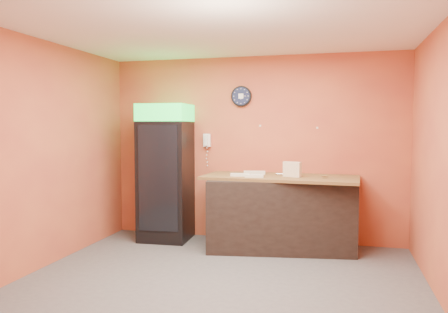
% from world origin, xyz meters
% --- Properties ---
extents(floor, '(4.50, 4.50, 0.00)m').
position_xyz_m(floor, '(0.00, 0.00, 0.00)').
color(floor, '#47474C').
rests_on(floor, ground).
extents(back_wall, '(4.50, 0.02, 2.80)m').
position_xyz_m(back_wall, '(0.00, 2.00, 1.40)').
color(back_wall, '#CA6438').
rests_on(back_wall, floor).
extents(left_wall, '(0.02, 4.00, 2.80)m').
position_xyz_m(left_wall, '(-2.25, 0.00, 1.40)').
color(left_wall, '#CA6438').
rests_on(left_wall, floor).
extents(right_wall, '(0.02, 4.00, 2.80)m').
position_xyz_m(right_wall, '(2.25, 0.00, 1.40)').
color(right_wall, '#CA6438').
rests_on(right_wall, floor).
extents(ceiling, '(4.50, 4.00, 0.02)m').
position_xyz_m(ceiling, '(0.00, 0.00, 2.80)').
color(ceiling, white).
rests_on(ceiling, back_wall).
extents(beverage_cooler, '(0.77, 0.78, 2.07)m').
position_xyz_m(beverage_cooler, '(-1.30, 1.60, 1.01)').
color(beverage_cooler, black).
rests_on(beverage_cooler, floor).
extents(prep_counter, '(2.12, 1.20, 1.00)m').
position_xyz_m(prep_counter, '(0.47, 1.55, 0.50)').
color(prep_counter, black).
rests_on(prep_counter, floor).
extents(wall_clock, '(0.31, 0.06, 0.31)m').
position_xyz_m(wall_clock, '(-0.19, 1.97, 2.20)').
color(wall_clock, black).
rests_on(wall_clock, back_wall).
extents(wall_phone, '(0.11, 0.10, 0.20)m').
position_xyz_m(wall_phone, '(-0.73, 1.95, 1.52)').
color(wall_phone, white).
rests_on(wall_phone, back_wall).
extents(butcher_paper, '(2.20, 1.04, 0.04)m').
position_xyz_m(butcher_paper, '(0.47, 1.55, 1.02)').
color(butcher_paper, brown).
rests_on(butcher_paper, prep_counter).
extents(sub_roll_stack, '(0.26, 0.16, 0.21)m').
position_xyz_m(sub_roll_stack, '(0.64, 1.48, 1.15)').
color(sub_roll_stack, beige).
rests_on(sub_roll_stack, butcher_paper).
extents(wrapped_sandwich_left, '(0.28, 0.13, 0.04)m').
position_xyz_m(wrapped_sandwich_left, '(-0.07, 1.38, 1.06)').
color(wrapped_sandwich_left, silver).
rests_on(wrapped_sandwich_left, butcher_paper).
extents(wrapped_sandwich_mid, '(0.26, 0.13, 0.04)m').
position_xyz_m(wrapped_sandwich_mid, '(0.15, 1.30, 1.06)').
color(wrapped_sandwich_mid, silver).
rests_on(wrapped_sandwich_mid, butcher_paper).
extents(wrapped_sandwich_right, '(0.33, 0.18, 0.04)m').
position_xyz_m(wrapped_sandwich_right, '(0.07, 1.69, 1.06)').
color(wrapped_sandwich_right, silver).
rests_on(wrapped_sandwich_right, butcher_paper).
extents(kitchen_tool, '(0.07, 0.07, 0.07)m').
position_xyz_m(kitchen_tool, '(0.56, 1.70, 1.08)').
color(kitchen_tool, silver).
rests_on(kitchen_tool, butcher_paper).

